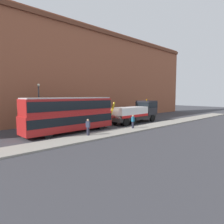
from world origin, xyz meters
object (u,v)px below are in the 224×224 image
object	(u,v)px
street_lamp	(39,102)
pedestrian_onlooker	(88,127)
recovery_tow_truck	(136,112)
double_decker_bus	(70,113)
pedestrian_bystander	(133,122)

from	to	relation	value
street_lamp	pedestrian_onlooker	bearing A→B (deg)	-79.32
pedestrian_onlooker	street_lamp	world-z (taller)	street_lamp
recovery_tow_truck	pedestrian_onlooker	size ratio (longest dim) A/B	5.96
double_decker_bus	pedestrian_onlooker	xyz separation A→B (m)	(0.14, -3.31, -1.25)
pedestrian_onlooker	pedestrian_bystander	bearing A→B (deg)	-31.05
double_decker_bus	street_lamp	size ratio (longest dim) A/B	1.91
recovery_tow_truck	pedestrian_bystander	bearing A→B (deg)	-146.32
pedestrian_onlooker	street_lamp	bearing A→B (deg)	71.78
pedestrian_onlooker	recovery_tow_truck	bearing A→B (deg)	-12.90
recovery_tow_truck	pedestrian_bystander	world-z (taller)	recovery_tow_truck
recovery_tow_truck	street_lamp	distance (m)	14.42
recovery_tow_truck	pedestrian_bystander	xyz separation A→B (m)	(-4.88, -3.58, -0.77)
recovery_tow_truck	pedestrian_onlooker	bearing A→B (deg)	-166.59
double_decker_bus	pedestrian_onlooker	world-z (taller)	double_decker_bus
pedestrian_onlooker	pedestrian_bystander	distance (m)	6.74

